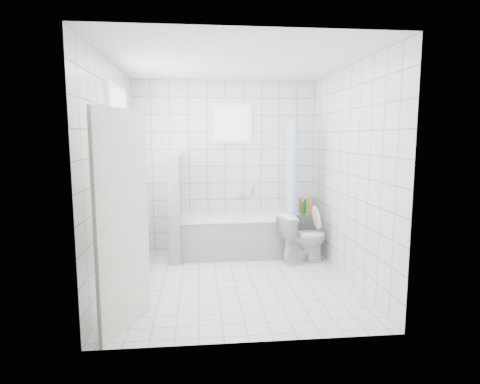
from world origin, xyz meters
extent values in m
plane|color=white|center=(0.00, 0.00, 0.00)|extent=(3.00, 3.00, 0.00)
plane|color=white|center=(0.00, 0.00, 2.60)|extent=(3.00, 3.00, 0.00)
cube|color=white|center=(0.00, 1.50, 1.30)|extent=(2.80, 0.02, 2.60)
cube|color=white|center=(0.00, -1.50, 1.30)|extent=(2.80, 0.02, 2.60)
cube|color=white|center=(-1.40, 0.00, 1.30)|extent=(0.02, 3.00, 2.60)
cube|color=white|center=(1.40, 0.00, 1.30)|extent=(0.02, 3.00, 2.60)
cube|color=white|center=(-1.35, 0.30, 1.60)|extent=(0.01, 0.90, 1.40)
cube|color=white|center=(0.10, 1.46, 1.95)|extent=(0.50, 0.01, 0.50)
cube|color=white|center=(-1.31, 0.30, 0.86)|extent=(0.18, 1.02, 0.08)
cube|color=silver|center=(-1.10, -1.11, 1.00)|extent=(0.35, 0.75, 2.00)
cube|color=white|center=(0.15, 1.12, 0.28)|extent=(1.66, 0.75, 0.55)
cube|color=white|center=(0.15, 1.12, 0.57)|extent=(1.68, 0.77, 0.03)
cube|color=white|center=(-0.76, 1.07, 0.75)|extent=(0.15, 0.85, 1.50)
cube|color=white|center=(1.23, 1.38, 0.28)|extent=(0.40, 0.24, 0.55)
imported|color=white|center=(1.03, 0.65, 0.35)|extent=(0.76, 0.55, 0.70)
cylinder|color=silver|center=(0.93, 1.10, 2.00)|extent=(0.02, 0.80, 0.02)
cube|color=silver|center=(0.25, 1.46, 0.85)|extent=(0.18, 0.06, 0.06)
imported|color=#C663B8|center=(-1.30, 0.57, 1.00)|extent=(0.12, 0.12, 0.19)
imported|color=#2B97C3|center=(-1.30, 0.10, 1.00)|extent=(0.12, 0.12, 0.21)
imported|color=#D553B1|center=(-1.30, -0.06, 1.06)|extent=(0.17, 0.17, 0.32)
cylinder|color=yellow|center=(1.27, 1.29, 0.68)|extent=(0.06, 0.06, 0.27)
cylinder|color=#164EB4|center=(1.26, 1.39, 0.66)|extent=(0.06, 0.06, 0.22)
cylinder|color=red|center=(1.19, 1.41, 0.67)|extent=(0.06, 0.06, 0.24)
cylinder|color=green|center=(1.19, 1.30, 0.65)|extent=(0.06, 0.06, 0.20)
camera|label=1|loc=(-0.42, -4.71, 1.76)|focal=30.00mm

